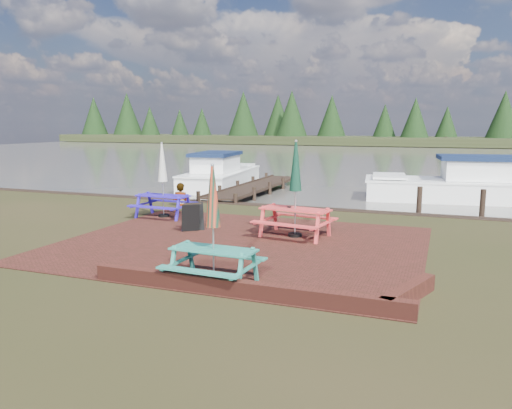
{
  "coord_description": "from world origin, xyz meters",
  "views": [
    {
      "loc": [
        4.77,
        -10.42,
        3.05
      ],
      "look_at": [
        0.3,
        1.34,
        1.0
      ],
      "focal_mm": 35.0,
      "sensor_mm": 36.0,
      "label": 1
    }
  ],
  "objects_px": {
    "picnic_table_blue": "(163,192)",
    "person": "(180,183)",
    "boat_near": "(464,186)",
    "chalkboard": "(193,217)",
    "picnic_table_red": "(295,204)",
    "jetty": "(256,187)",
    "boat_jetty": "(220,176)",
    "picnic_table_teal": "(213,243)"
  },
  "relations": [
    {
      "from": "picnic_table_blue",
      "to": "person",
      "type": "height_order",
      "value": "picnic_table_blue"
    },
    {
      "from": "boat_near",
      "to": "person",
      "type": "relative_size",
      "value": 4.64
    },
    {
      "from": "chalkboard",
      "to": "boat_near",
      "type": "xyz_separation_m",
      "value": [
        7.43,
        10.23,
        0.01
      ]
    },
    {
      "from": "picnic_table_red",
      "to": "jetty",
      "type": "xyz_separation_m",
      "value": [
        -4.56,
        8.97,
        -0.79
      ]
    },
    {
      "from": "boat_near",
      "to": "person",
      "type": "xyz_separation_m",
      "value": [
        -9.94,
        -6.46,
        0.44
      ]
    },
    {
      "from": "boat_jetty",
      "to": "picnic_table_teal",
      "type": "bearing_deg",
      "value": -72.08
    },
    {
      "from": "picnic_table_red",
      "to": "person",
      "type": "relative_size",
      "value": 1.49
    },
    {
      "from": "picnic_table_teal",
      "to": "chalkboard",
      "type": "height_order",
      "value": "picnic_table_teal"
    },
    {
      "from": "boat_jetty",
      "to": "person",
      "type": "bearing_deg",
      "value": -83.48
    },
    {
      "from": "picnic_table_teal",
      "to": "boat_jetty",
      "type": "height_order",
      "value": "picnic_table_teal"
    },
    {
      "from": "picnic_table_blue",
      "to": "boat_near",
      "type": "distance_m",
      "value": 12.74
    },
    {
      "from": "picnic_table_blue",
      "to": "boat_jetty",
      "type": "height_order",
      "value": "picnic_table_blue"
    },
    {
      "from": "picnic_table_teal",
      "to": "picnic_table_blue",
      "type": "distance_m",
      "value": 7.22
    },
    {
      "from": "picnic_table_blue",
      "to": "chalkboard",
      "type": "xyz_separation_m",
      "value": [
        1.93,
        -1.6,
        -0.43
      ]
    },
    {
      "from": "picnic_table_blue",
      "to": "boat_jetty",
      "type": "distance_m",
      "value": 9.41
    },
    {
      "from": "boat_jetty",
      "to": "person",
      "type": "distance_m",
      "value": 7.18
    },
    {
      "from": "chalkboard",
      "to": "person",
      "type": "relative_size",
      "value": 0.47
    },
    {
      "from": "picnic_table_red",
      "to": "boat_near",
      "type": "xyz_separation_m",
      "value": [
        4.52,
        9.87,
        -0.48
      ]
    },
    {
      "from": "picnic_table_blue",
      "to": "picnic_table_red",
      "type": "bearing_deg",
      "value": -12.82
    },
    {
      "from": "picnic_table_teal",
      "to": "boat_jetty",
      "type": "xyz_separation_m",
      "value": [
        -6.71,
        14.78,
        -0.4
      ]
    },
    {
      "from": "picnic_table_blue",
      "to": "boat_jetty",
      "type": "xyz_separation_m",
      "value": [
        -2.19,
        9.14,
        -0.45
      ]
    },
    {
      "from": "jetty",
      "to": "boat_near",
      "type": "height_order",
      "value": "boat_near"
    },
    {
      "from": "boat_near",
      "to": "person",
      "type": "height_order",
      "value": "person"
    },
    {
      "from": "jetty",
      "to": "boat_jetty",
      "type": "distance_m",
      "value": 2.88
    },
    {
      "from": "boat_jetty",
      "to": "chalkboard",
      "type": "bearing_deg",
      "value": -75.52
    },
    {
      "from": "picnic_table_red",
      "to": "boat_near",
      "type": "distance_m",
      "value": 10.87
    },
    {
      "from": "picnic_table_blue",
      "to": "boat_jetty",
      "type": "relative_size",
      "value": 0.34
    },
    {
      "from": "chalkboard",
      "to": "jetty",
      "type": "bearing_deg",
      "value": 62.08
    },
    {
      "from": "picnic_table_blue",
      "to": "boat_near",
      "type": "relative_size",
      "value": 0.3
    },
    {
      "from": "picnic_table_blue",
      "to": "person",
      "type": "distance_m",
      "value": 2.23
    },
    {
      "from": "picnic_table_blue",
      "to": "jetty",
      "type": "bearing_deg",
      "value": 89.49
    },
    {
      "from": "boat_jetty",
      "to": "jetty",
      "type": "bearing_deg",
      "value": -36.32
    },
    {
      "from": "picnic_table_teal",
      "to": "boat_jetty",
      "type": "distance_m",
      "value": 16.23
    },
    {
      "from": "picnic_table_teal",
      "to": "picnic_table_blue",
      "type": "xyz_separation_m",
      "value": [
        -4.52,
        5.64,
        0.05
      ]
    },
    {
      "from": "chalkboard",
      "to": "jetty",
      "type": "distance_m",
      "value": 9.47
    },
    {
      "from": "picnic_table_red",
      "to": "picnic_table_teal",
      "type": "bearing_deg",
      "value": -85.65
    },
    {
      "from": "picnic_table_blue",
      "to": "chalkboard",
      "type": "relative_size",
      "value": 3.0
    },
    {
      "from": "picnic_table_teal",
      "to": "picnic_table_red",
      "type": "height_order",
      "value": "picnic_table_red"
    },
    {
      "from": "chalkboard",
      "to": "picnic_table_blue",
      "type": "bearing_deg",
      "value": 102.4
    },
    {
      "from": "picnic_table_red",
      "to": "picnic_table_blue",
      "type": "height_order",
      "value": "picnic_table_red"
    },
    {
      "from": "picnic_table_blue",
      "to": "person",
      "type": "bearing_deg",
      "value": 106.58
    },
    {
      "from": "picnic_table_red",
      "to": "jetty",
      "type": "distance_m",
      "value": 10.09
    }
  ]
}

